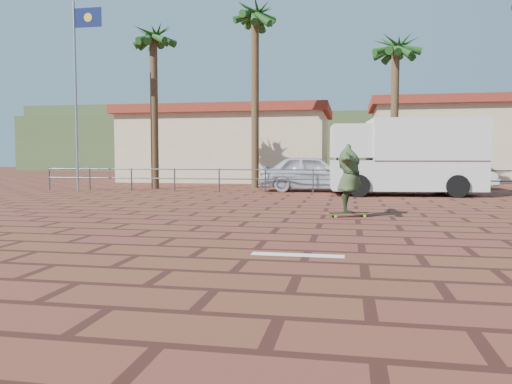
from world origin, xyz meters
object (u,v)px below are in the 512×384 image
at_px(campervan, 406,156).
at_px(car_silver, 313,173).
at_px(skateboarder, 349,178).
at_px(longboard, 349,214).
at_px(car_white, 450,175).

xyz_separation_m(campervan, car_silver, (-3.70, 1.50, -0.75)).
distance_m(skateboarder, campervan, 8.00).
relative_size(longboard, car_white, 0.27).
relative_size(longboard, campervan, 0.19).
relative_size(skateboarder, car_white, 0.52).
xyz_separation_m(skateboarder, car_silver, (-1.54, 9.18, -0.17)).
bearing_deg(longboard, campervan, 56.02).
xyz_separation_m(longboard, car_silver, (-1.54, 9.18, 0.70)).
distance_m(skateboarder, car_white, 12.96).
bearing_deg(campervan, car_white, 55.26).
relative_size(car_silver, car_white, 1.14).
height_order(skateboarder, campervan, campervan).
xyz_separation_m(skateboarder, campervan, (2.16, 7.68, 0.58)).
height_order(longboard, skateboarder, skateboarder).
distance_m(campervan, car_white, 5.13).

